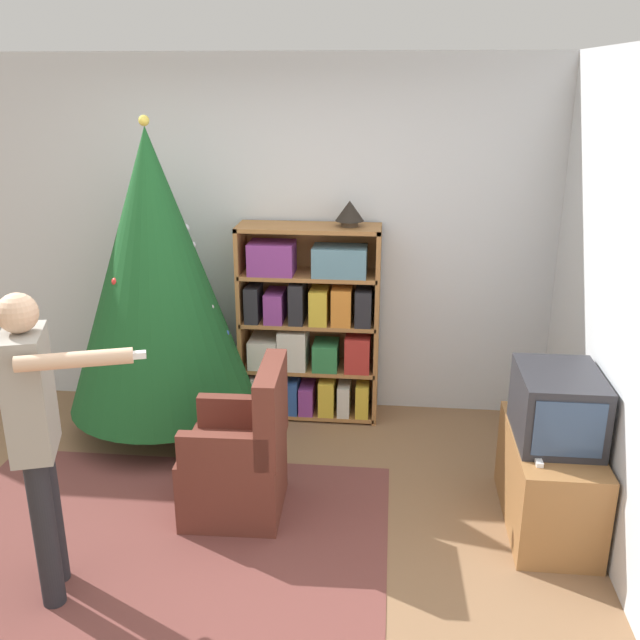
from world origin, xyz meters
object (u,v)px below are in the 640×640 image
at_px(armchair, 241,461).
at_px(standing_person, 36,426).
at_px(christmas_tree, 156,273).
at_px(bookshelf, 309,328).
at_px(television, 558,406).
at_px(table_lamp, 350,212).

xyz_separation_m(armchair, standing_person, (-0.77, -0.79, 0.59)).
distance_m(christmas_tree, armchair, 1.49).
distance_m(bookshelf, standing_person, 2.33).
xyz_separation_m(bookshelf, television, (1.51, -1.25, 0.05)).
height_order(armchair, table_lamp, table_lamp).
xyz_separation_m(bookshelf, armchair, (-0.25, -1.30, -0.37)).
relative_size(television, table_lamp, 2.80).
distance_m(standing_person, table_lamp, 2.55).
bearing_deg(armchair, television, 89.92).
relative_size(bookshelf, armchair, 1.57).
distance_m(bookshelf, table_lamp, 0.90).
height_order(christmas_tree, armchair, christmas_tree).
xyz_separation_m(christmas_tree, standing_person, (-0.01, -1.74, -0.26)).
xyz_separation_m(christmas_tree, table_lamp, (1.29, 0.36, 0.37)).
xyz_separation_m(television, table_lamp, (-1.22, 1.26, 0.81)).
xyz_separation_m(christmas_tree, armchair, (0.76, -0.96, -0.85)).
bearing_deg(standing_person, bookshelf, 135.63).
relative_size(christmas_tree, standing_person, 1.42).
relative_size(armchair, standing_person, 0.59).
bearing_deg(television, table_lamp, 134.07).
xyz_separation_m(bookshelf, standing_person, (-1.02, -2.09, 0.23)).
xyz_separation_m(television, standing_person, (-2.53, -0.84, 0.18)).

